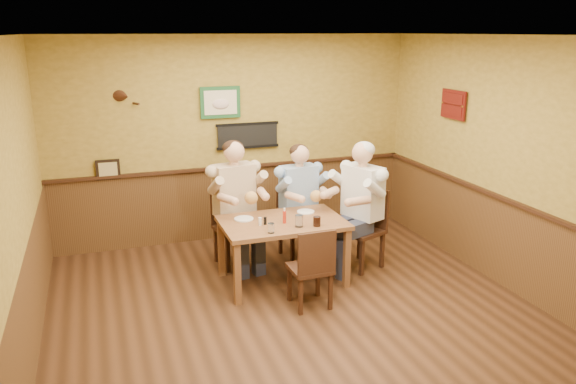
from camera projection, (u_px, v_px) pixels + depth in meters
The scene contains 17 objects.
room at pixel (305, 151), 5.56m from camera, with size 5.02×5.03×2.81m.
dining_table at pixel (282, 228), 6.43m from camera, with size 1.40×0.90×0.75m.
chair_back_left at pixel (235, 226), 6.97m from camera, with size 0.46×0.46×0.99m, color #3D2213, non-canonical shape.
chair_back_right at pixel (298, 222), 7.23m from camera, with size 0.43×0.43×0.93m, color #3D2213, non-canonical shape.
chair_right_end at pixel (361, 229), 6.88m from camera, with size 0.46×0.46×1.00m, color #3D2213, non-canonical shape.
chair_near_side at pixel (310, 266), 5.91m from camera, with size 0.41×0.41×0.89m, color #3D2213, non-canonical shape.
diner_tan_shirt at pixel (235, 210), 6.91m from camera, with size 0.66×0.66×1.42m, color #D1B590, non-canonical shape.
diner_blue_polo at pixel (299, 207), 7.17m from camera, with size 0.62×0.62×1.33m, color #86A2C9, non-canonical shape.
diner_white_elder at pixel (362, 212), 6.82m from camera, with size 0.66×0.66×1.42m, color silver, non-canonical shape.
water_glass_left at pixel (271, 228), 6.01m from camera, with size 0.07×0.07×0.11m, color white.
water_glass_mid at pixel (299, 221), 6.19m from camera, with size 0.09×0.09×0.13m, color silver.
cola_tumbler at pixel (317, 221), 6.22m from camera, with size 0.08×0.08×0.11m, color black.
hot_sauce_bottle at pixel (284, 216), 6.31m from camera, with size 0.04×0.04×0.16m, color #B62713.
salt_shaker at pixel (260, 221), 6.24m from camera, with size 0.04×0.04×0.09m, color silver.
pepper_shaker at pixel (265, 221), 6.27m from camera, with size 0.03×0.03×0.09m, color black.
plate_far_left at pixel (244, 219), 6.45m from camera, with size 0.22×0.22×0.01m, color white.
plate_far_right at pixel (306, 212), 6.70m from camera, with size 0.21×0.21×0.01m, color white.
Camera 1 is at (-1.82, -4.93, 2.84)m, focal length 35.00 mm.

